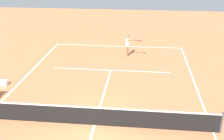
# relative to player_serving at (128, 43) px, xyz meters

# --- Properties ---
(ground_plane) EXTENTS (60.00, 60.00, 0.00)m
(ground_plane) POSITION_rel_player_serving_xyz_m (1.01, 9.88, -1.07)
(ground_plane) COLOR #D37A4C
(court_lines) EXTENTS (10.98, 24.99, 0.01)m
(court_lines) POSITION_rel_player_serving_xyz_m (1.01, 9.88, -1.06)
(court_lines) COLOR white
(court_lines) RESTS_ON ground
(tennis_net) EXTENTS (11.58, 0.10, 1.07)m
(tennis_net) POSITION_rel_player_serving_xyz_m (1.01, 9.88, -0.57)
(tennis_net) COLOR #4C4C51
(tennis_net) RESTS_ON ground
(player_serving) EXTENTS (1.27, 0.74, 1.78)m
(player_serving) POSITION_rel_player_serving_xyz_m (0.00, 0.00, 0.00)
(player_serving) COLOR #9E704C
(player_serving) RESTS_ON ground
(tennis_ball) EXTENTS (0.07, 0.07, 0.07)m
(tennis_ball) POSITION_rel_player_serving_xyz_m (0.97, 1.96, -1.03)
(tennis_ball) COLOR #CCE033
(tennis_ball) RESTS_ON ground
(equipment_bag) EXTENTS (0.76, 0.32, 0.30)m
(equipment_bag) POSITION_rel_player_serving_xyz_m (7.44, 6.11, -0.92)
(equipment_bag) COLOR white
(equipment_bag) RESTS_ON ground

